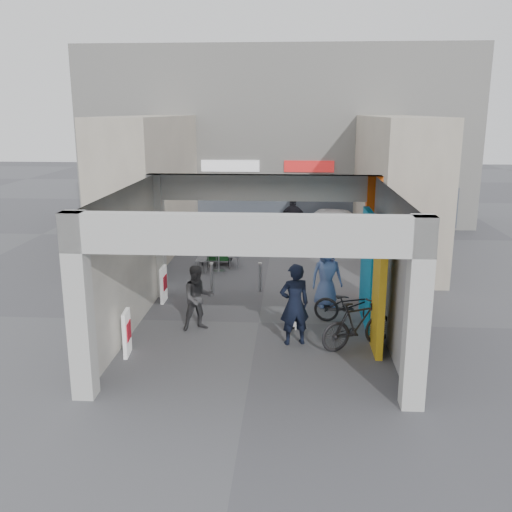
# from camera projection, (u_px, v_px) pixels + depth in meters

# --- Properties ---
(ground) EXTENTS (90.00, 90.00, 0.00)m
(ground) POSITION_uv_depth(u_px,v_px,m) (259.00, 323.00, 14.37)
(ground) COLOR #545458
(ground) RESTS_ON ground
(arcade_canopy) EXTENTS (6.40, 6.45, 6.40)m
(arcade_canopy) POSITION_uv_depth(u_px,v_px,m) (280.00, 241.00, 12.97)
(arcade_canopy) COLOR #B9B9B4
(arcade_canopy) RESTS_ON ground
(far_building) EXTENTS (18.00, 4.08, 8.00)m
(far_building) POSITION_uv_depth(u_px,v_px,m) (277.00, 137.00, 26.91)
(far_building) COLOR silver
(far_building) RESTS_ON ground
(plaza_bldg_left) EXTENTS (2.00, 9.00, 5.00)m
(plaza_bldg_left) POSITION_uv_depth(u_px,v_px,m) (151.00, 185.00, 21.29)
(plaza_bldg_left) COLOR #C1B49F
(plaza_bldg_left) RESTS_ON ground
(plaza_bldg_right) EXTENTS (2.00, 9.00, 5.00)m
(plaza_bldg_right) POSITION_uv_depth(u_px,v_px,m) (395.00, 187.00, 20.72)
(plaza_bldg_right) COLOR #C1B49F
(plaza_bldg_right) RESTS_ON ground
(bollard_left) EXTENTS (0.09, 0.09, 0.93)m
(bollard_left) POSITION_uv_depth(u_px,v_px,m) (212.00, 279.00, 16.48)
(bollard_left) COLOR #95989E
(bollard_left) RESTS_ON ground
(bollard_center) EXTENTS (0.09, 0.09, 0.86)m
(bollard_center) POSITION_uv_depth(u_px,v_px,m) (260.00, 277.00, 16.76)
(bollard_center) COLOR #95989E
(bollard_center) RESTS_ON ground
(bollard_right) EXTENTS (0.09, 0.09, 0.83)m
(bollard_right) POSITION_uv_depth(u_px,v_px,m) (323.00, 281.00, 16.49)
(bollard_right) COLOR #95989E
(bollard_right) RESTS_ON ground
(advert_board_near) EXTENTS (0.14, 0.55, 1.00)m
(advert_board_near) POSITION_uv_depth(u_px,v_px,m) (127.00, 333.00, 12.37)
(advert_board_near) COLOR white
(advert_board_near) RESTS_ON ground
(advert_board_far) EXTENTS (0.10, 0.55, 1.00)m
(advert_board_far) POSITION_uv_depth(u_px,v_px,m) (164.00, 284.00, 15.85)
(advert_board_far) COLOR white
(advert_board_far) RESTS_ON ground
(cafe_set) EXTENTS (1.35, 1.09, 0.82)m
(cafe_set) POSITION_uv_depth(u_px,v_px,m) (217.00, 261.00, 19.19)
(cafe_set) COLOR #A2A2A7
(cafe_set) RESTS_ON ground
(produce_stand) EXTENTS (1.10, 0.60, 0.73)m
(produce_stand) POSITION_uv_depth(u_px,v_px,m) (216.00, 256.00, 19.80)
(produce_stand) COLOR black
(produce_stand) RESTS_ON ground
(crate_stack) EXTENTS (0.55, 0.50, 0.56)m
(crate_stack) POSITION_uv_depth(u_px,v_px,m) (295.00, 243.00, 21.80)
(crate_stack) COLOR #1A5E20
(crate_stack) RESTS_ON ground
(border_collie) EXTENTS (0.24, 0.47, 0.64)m
(border_collie) POSITION_uv_depth(u_px,v_px,m) (293.00, 318.00, 13.96)
(border_collie) COLOR black
(border_collie) RESTS_ON ground
(man_with_dog) EXTENTS (0.80, 0.64, 1.90)m
(man_with_dog) POSITION_uv_depth(u_px,v_px,m) (294.00, 304.00, 12.86)
(man_with_dog) COLOR black
(man_with_dog) RESTS_ON ground
(man_back_turned) EXTENTS (0.96, 0.88, 1.60)m
(man_back_turned) POSITION_uv_depth(u_px,v_px,m) (198.00, 298.00, 13.76)
(man_back_turned) COLOR #3C3B3E
(man_back_turned) RESTS_ON ground
(man_elderly) EXTENTS (0.96, 0.75, 1.74)m
(man_elderly) POSITION_uv_depth(u_px,v_px,m) (327.00, 275.00, 15.42)
(man_elderly) COLOR #607BBC
(man_elderly) RESTS_ON ground
(man_crates) EXTENTS (1.14, 0.60, 1.87)m
(man_crates) POSITION_uv_depth(u_px,v_px,m) (293.00, 220.00, 22.90)
(man_crates) COLOR black
(man_crates) RESTS_ON ground
(bicycle_front) EXTENTS (1.94, 1.00, 0.97)m
(bicycle_front) POSITION_uv_depth(u_px,v_px,m) (351.00, 305.00, 14.21)
(bicycle_front) COLOR black
(bicycle_front) RESTS_ON ground
(bicycle_rear) EXTENTS (1.87, 1.32, 1.10)m
(bicycle_rear) POSITION_uv_depth(u_px,v_px,m) (358.00, 325.00, 12.72)
(bicycle_rear) COLOR black
(bicycle_rear) RESTS_ON ground
(white_van) EXTENTS (3.82, 2.10, 1.23)m
(white_van) POSITION_uv_depth(u_px,v_px,m) (340.00, 222.00, 24.02)
(white_van) COLOR white
(white_van) RESTS_ON ground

